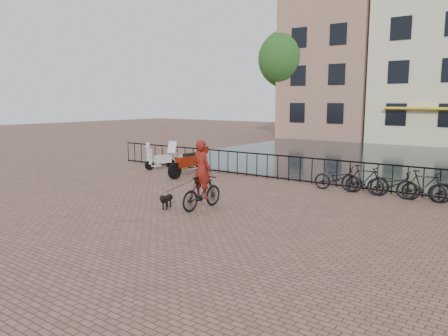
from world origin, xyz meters
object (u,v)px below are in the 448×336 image
Objects in this scene: cyclist at (202,179)px; scooter at (160,155)px; motorcycle at (189,158)px; dog at (167,201)px.

cyclist is 8.04m from scooter.
motorcycle is 1.54× the size of scooter.
scooter is at bearing 115.24° from dog.
cyclist is 1.07× the size of motorcycle.
cyclist reaches higher than scooter.
dog is at bearing 36.20° from cyclist.
motorcycle reaches higher than scooter.
cyclist is at bearing -19.29° from scooter.
cyclist reaches higher than dog.
cyclist is 1.64× the size of scooter.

